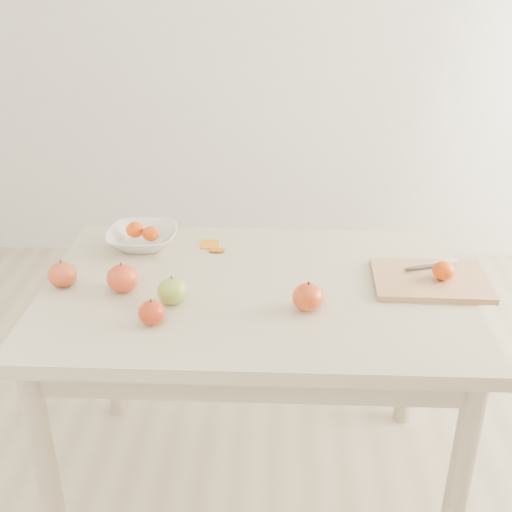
{
  "coord_description": "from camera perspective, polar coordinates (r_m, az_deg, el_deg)",
  "views": [
    {
      "loc": [
        0.07,
        -1.58,
        1.63
      ],
      "look_at": [
        0.0,
        0.05,
        0.82
      ],
      "focal_mm": 45.0,
      "sensor_mm": 36.0,
      "label": 1
    }
  ],
  "objects": [
    {
      "name": "apple_red_c",
      "position": [
        1.65,
        -9.26,
        -4.99
      ],
      "size": [
        0.07,
        0.07,
        0.06
      ],
      "primitive_type": "ellipsoid",
      "color": "maroon",
      "rests_on": "table"
    },
    {
      "name": "ground",
      "position": [
        2.27,
        -0.05,
        -19.43
      ],
      "size": [
        3.5,
        3.5,
        0.0
      ],
      "primitive_type": "plane",
      "color": "#C6B293",
      "rests_on": "ground"
    },
    {
      "name": "orange_peel_a",
      "position": [
        2.05,
        -4.14,
        0.94
      ],
      "size": [
        0.06,
        0.05,
        0.01
      ],
      "primitive_type": "cube",
      "rotation": [
        0.21,
        0.0,
        0.02
      ],
      "color": "orange",
      "rests_on": "table"
    },
    {
      "name": "orange_peel_b",
      "position": [
        2.01,
        -3.44,
        0.49
      ],
      "size": [
        0.05,
        0.04,
        0.01
      ],
      "primitive_type": "cube",
      "rotation": [
        -0.14,
        0.0,
        0.02
      ],
      "color": "#CC670E",
      "rests_on": "table"
    },
    {
      "name": "apple_green",
      "position": [
        1.73,
        -7.46,
        -3.1
      ],
      "size": [
        0.08,
        0.08,
        0.07
      ],
      "primitive_type": "ellipsoid",
      "color": "olive",
      "rests_on": "table"
    },
    {
      "name": "cutting_board",
      "position": [
        1.89,
        15.24,
        -2.07
      ],
      "size": [
        0.33,
        0.24,
        0.02
      ],
      "primitive_type": "cube",
      "rotation": [
        0.0,
        0.0,
        -0.02
      ],
      "color": "tan",
      "rests_on": "table"
    },
    {
      "name": "paring_knife",
      "position": [
        1.96,
        16.22,
        -0.69
      ],
      "size": [
        0.17,
        0.07,
        0.01
      ],
      "color": "white",
      "rests_on": "cutting_board"
    },
    {
      "name": "fruit_bowl",
      "position": [
        2.07,
        -10.04,
        1.59
      ],
      "size": [
        0.22,
        0.22,
        0.05
      ],
      "primitive_type": "imported",
      "color": "white",
      "rests_on": "table"
    },
    {
      "name": "bowl_tangerine_far",
      "position": [
        2.04,
        -9.35,
        1.98
      ],
      "size": [
        0.05,
        0.05,
        0.05
      ],
      "primitive_type": "ellipsoid",
      "color": "#C84A07",
      "rests_on": "fruit_bowl"
    },
    {
      "name": "apple_red_b",
      "position": [
        1.81,
        -11.78,
        -1.94
      ],
      "size": [
        0.09,
        0.09,
        0.08
      ],
      "primitive_type": "ellipsoid",
      "color": "#A50A07",
      "rests_on": "table"
    },
    {
      "name": "table",
      "position": [
        1.86,
        -0.06,
        -5.34
      ],
      "size": [
        1.2,
        0.8,
        0.75
      ],
      "color": "beige",
      "rests_on": "ground"
    },
    {
      "name": "bowl_tangerine_near",
      "position": [
        2.07,
        -10.71,
        2.32
      ],
      "size": [
        0.06,
        0.06,
        0.05
      ],
      "primitive_type": "ellipsoid",
      "color": "red",
      "rests_on": "fruit_bowl"
    },
    {
      "name": "board_tangerine",
      "position": [
        1.87,
        16.32,
        -1.25
      ],
      "size": [
        0.06,
        0.06,
        0.05
      ],
      "primitive_type": "ellipsoid",
      "color": "#CC4907",
      "rests_on": "cutting_board"
    },
    {
      "name": "apple_red_e",
      "position": [
        1.69,
        4.65,
        -3.65
      ],
      "size": [
        0.08,
        0.08,
        0.07
      ],
      "primitive_type": "ellipsoid",
      "color": "#A11C0B",
      "rests_on": "table"
    },
    {
      "name": "apple_red_d",
      "position": [
        1.88,
        -16.82,
        -1.58
      ],
      "size": [
        0.08,
        0.08,
        0.07
      ],
      "primitive_type": "ellipsoid",
      "color": "#A31513",
      "rests_on": "table"
    }
  ]
}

